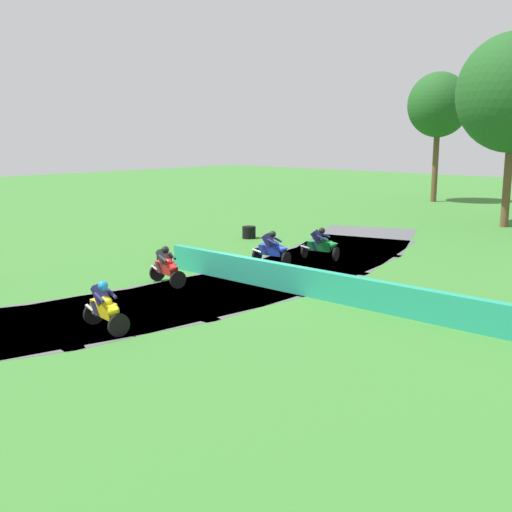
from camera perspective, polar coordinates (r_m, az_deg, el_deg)
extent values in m
plane|color=#38752D|center=(21.63, -0.71, -2.50)|extent=(120.00, 120.00, 0.00)
cube|color=#515156|center=(18.08, -18.68, -5.84)|extent=(6.72, 9.33, 0.01)
cube|color=#515156|center=(19.41, -8.49, -4.21)|extent=(5.73, 8.91, 0.01)
cube|color=#515156|center=(21.63, -0.71, -2.48)|extent=(4.89, 8.47, 0.01)
cube|color=#515156|center=(24.48, 4.60, -0.91)|extent=(5.95, 9.01, 0.01)
cube|color=#515156|center=(27.71, 7.88, 0.44)|extent=(6.91, 9.40, 0.01)
cube|color=#515156|center=(31.16, 9.61, 1.57)|extent=(7.75, 9.61, 0.01)
cube|color=#239375|center=(18.40, 11.76, -3.73)|extent=(18.34, 0.56, 0.90)
cylinder|color=black|center=(16.31, -12.51, -6.25)|extent=(0.16, 0.67, 0.66)
cylinder|color=black|center=(17.51, -14.70, -5.15)|extent=(0.16, 0.67, 0.66)
cube|color=yellow|center=(16.81, -13.79, -4.73)|extent=(1.03, 0.43, 0.43)
ellipsoid|color=yellow|center=(16.58, -13.64, -4.02)|extent=(0.47, 0.35, 0.27)
cone|color=yellow|center=(16.19, -12.75, -4.86)|extent=(0.43, 0.38, 0.44)
cylinder|color=#B2B2B7|center=(17.31, -15.01, -4.65)|extent=(0.42, 0.14, 0.17)
cube|color=#1E1E4C|center=(16.76, -14.11, -3.44)|extent=(0.53, 0.35, 0.59)
sphere|color=#1E7FE0|center=(16.49, -13.90, -2.67)|extent=(0.26, 0.26, 0.26)
cylinder|color=#1E1E4C|center=(16.59, -13.13, -3.39)|extent=(0.43, 0.13, 0.24)
cylinder|color=#1E1E4C|center=(16.44, -14.23, -3.72)|extent=(0.43, 0.13, 0.24)
cylinder|color=#1E1E4C|center=(17.03, -13.54, -4.37)|extent=(0.28, 0.15, 0.42)
cylinder|color=#1E1E4C|center=(16.89, -14.62, -4.70)|extent=(0.28, 0.15, 0.42)
cylinder|color=black|center=(20.99, -7.20, -2.18)|extent=(0.20, 0.68, 0.68)
cylinder|color=black|center=(22.17, -9.06, -1.51)|extent=(0.20, 0.68, 0.68)
cube|color=red|center=(21.49, -8.27, -1.08)|extent=(1.04, 0.49, 0.43)
ellipsoid|color=red|center=(21.27, -8.13, -0.49)|extent=(0.48, 0.38, 0.28)
cone|color=red|center=(20.89, -7.39, -1.08)|extent=(0.44, 0.39, 0.44)
cylinder|color=#B2B2B7|center=(21.98, -9.29, -1.09)|extent=(0.42, 0.16, 0.17)
cube|color=#28282D|center=(21.46, -8.52, -0.07)|extent=(0.54, 0.35, 0.60)
sphere|color=black|center=(21.20, -8.34, 0.57)|extent=(0.26, 0.26, 0.26)
cylinder|color=#28282D|center=(21.30, -7.75, 0.00)|extent=(0.44, 0.15, 0.24)
cylinder|color=#28282D|center=(21.13, -8.58, -0.24)|extent=(0.44, 0.15, 0.24)
cylinder|color=#28282D|center=(21.72, -8.11, -0.82)|extent=(0.29, 0.15, 0.42)
cylinder|color=#28282D|center=(21.56, -8.92, -1.07)|extent=(0.29, 0.15, 0.42)
cylinder|color=black|center=(24.26, 2.79, -0.29)|extent=(0.17, 0.68, 0.67)
cylinder|color=black|center=(25.03, 0.10, 0.08)|extent=(0.17, 0.68, 0.67)
cube|color=#1E38B2|center=(24.55, 1.38, 0.57)|extent=(1.03, 0.45, 0.43)
ellipsoid|color=#1E38B2|center=(24.38, 1.69, 1.10)|extent=(0.47, 0.36, 0.27)
cone|color=#1E38B2|center=(24.15, 2.69, 0.66)|extent=(0.42, 0.39, 0.44)
cylinder|color=#B2B2B7|center=(24.82, 0.09, 0.46)|extent=(0.42, 0.16, 0.17)
cube|color=#1E1E4C|center=(24.49, 1.17, 1.44)|extent=(0.52, 0.39, 0.60)
sphere|color=black|center=(24.29, 1.55, 2.03)|extent=(0.26, 0.26, 0.26)
cylinder|color=#1E1E4C|center=(24.47, 1.94, 1.54)|extent=(0.43, 0.16, 0.24)
cylinder|color=#1E1E4C|center=(24.19, 1.47, 1.32)|extent=(0.43, 0.16, 0.24)
cylinder|color=#1E1E4C|center=(24.79, 1.27, 0.77)|extent=(0.28, 0.18, 0.42)
cylinder|color=#1E1E4C|center=(24.51, 0.79, 0.54)|extent=(0.28, 0.18, 0.42)
cylinder|color=black|center=(25.50, 7.36, 0.19)|extent=(0.26, 0.70, 0.70)
cylinder|color=black|center=(26.02, 4.48, 0.47)|extent=(0.26, 0.70, 0.70)
cube|color=#198438|center=(25.65, 5.87, 0.96)|extent=(1.06, 0.59, 0.44)
ellipsoid|color=#198438|center=(25.50, 6.22, 1.47)|extent=(0.51, 0.42, 0.29)
cone|color=#198438|center=(25.37, 7.28, 1.08)|extent=(0.45, 0.44, 0.46)
cylinder|color=#B2B2B7|center=(25.81, 4.55, 0.81)|extent=(0.42, 0.21, 0.17)
cube|color=#1E1E4C|center=(25.56, 5.66, 1.78)|extent=(0.54, 0.46, 0.61)
sphere|color=black|center=(25.38, 6.09, 2.34)|extent=(0.26, 0.26, 0.26)
cylinder|color=#1E1E4C|center=(25.60, 6.39, 1.91)|extent=(0.43, 0.22, 0.24)
cylinder|color=#1E1E4C|center=(25.29, 6.09, 1.65)|extent=(0.43, 0.22, 0.24)
cylinder|color=#1E1E4C|center=(25.87, 5.65, 1.16)|extent=(0.27, 0.23, 0.42)
cylinder|color=#1E1E4C|center=(25.56, 5.35, 0.90)|extent=(0.27, 0.23, 0.42)
cylinder|color=black|center=(25.23, -8.43, -0.41)|extent=(0.61, 0.61, 0.20)
cylinder|color=black|center=(25.19, -8.44, 0.03)|extent=(0.61, 0.61, 0.20)
cylinder|color=black|center=(30.88, -0.65, 1.82)|extent=(0.66, 0.66, 0.20)
cylinder|color=black|center=(30.85, -0.65, 2.19)|extent=(0.66, 0.66, 0.20)
cylinder|color=black|center=(30.82, -0.65, 2.56)|extent=(0.66, 0.66, 0.20)
cylinder|color=brown|center=(37.21, 22.10, 6.09)|extent=(0.44, 0.44, 4.70)
cylinder|color=brown|center=(49.65, 16.16, 7.89)|extent=(0.44, 0.44, 5.32)
ellipsoid|color=#1E511E|center=(49.64, 16.45, 13.21)|extent=(4.58, 4.58, 4.81)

